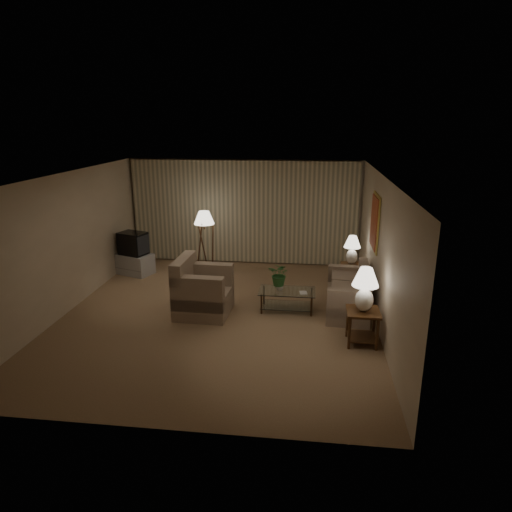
{
  "coord_description": "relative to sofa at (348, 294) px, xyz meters",
  "views": [
    {
      "loc": [
        1.71,
        -8.1,
        3.69
      ],
      "look_at": [
        0.66,
        0.6,
        1.04
      ],
      "focal_mm": 32.0,
      "sensor_mm": 36.0,
      "label": 1
    }
  ],
  "objects": [
    {
      "name": "ground",
      "position": [
        -2.5,
        -0.45,
        -0.35
      ],
      "size": [
        7.0,
        7.0,
        0.0
      ],
      "primitive_type": "plane",
      "color": "#987754",
      "rests_on": "ground"
    },
    {
      "name": "room_shell",
      "position": [
        -2.48,
        1.06,
        1.39
      ],
      "size": [
        6.04,
        7.02,
        2.72
      ],
      "color": "beige",
      "rests_on": "ground"
    },
    {
      "name": "sofa",
      "position": [
        0.0,
        0.0,
        0.0
      ],
      "size": [
        1.67,
        0.95,
        0.71
      ],
      "rotation": [
        0.0,
        0.0,
        -1.62
      ],
      "color": "gray",
      "rests_on": "ground"
    },
    {
      "name": "armchair",
      "position": [
        -2.8,
        -0.43,
        0.09
      ],
      "size": [
        1.13,
        1.07,
        0.89
      ],
      "rotation": [
        0.0,
        0.0,
        1.54
      ],
      "color": "gray",
      "rests_on": "ground"
    },
    {
      "name": "side_table_near",
      "position": [
        0.15,
        -1.35,
        0.06
      ],
      "size": [
        0.55,
        0.55,
        0.6
      ],
      "color": "#36210E",
      "rests_on": "ground"
    },
    {
      "name": "side_table_far",
      "position": [
        0.15,
        1.25,
        0.04
      ],
      "size": [
        0.46,
        0.38,
        0.6
      ],
      "color": "#36210E",
      "rests_on": "ground"
    },
    {
      "name": "table_lamp_near",
      "position": [
        0.15,
        -1.35,
        0.69
      ],
      "size": [
        0.44,
        0.44,
        0.76
      ],
      "color": "white",
      "rests_on": "side_table_near"
    },
    {
      "name": "table_lamp_far",
      "position": [
        0.15,
        1.25,
        0.62
      ],
      "size": [
        0.37,
        0.37,
        0.64
      ],
      "color": "white",
      "rests_on": "side_table_far"
    },
    {
      "name": "coffee_table",
      "position": [
        -1.19,
        -0.1,
        -0.08
      ],
      "size": [
        1.11,
        0.61,
        0.41
      ],
      "color": "silver",
      "rests_on": "ground"
    },
    {
      "name": "tv_cabinet",
      "position": [
        -5.05,
        1.71,
        -0.1
      ],
      "size": [
        1.21,
        1.09,
        0.5
      ],
      "primitive_type": "cube",
      "rotation": [
        0.0,
        0.0,
        -0.35
      ],
      "color": "#969698",
      "rests_on": "ground"
    },
    {
      "name": "crt_tv",
      "position": [
        -5.05,
        1.71,
        0.42
      ],
      "size": [
        0.93,
        0.86,
        0.54
      ],
      "primitive_type": "cube",
      "rotation": [
        0.0,
        0.0,
        -0.35
      ],
      "color": "black",
      "rests_on": "tv_cabinet"
    },
    {
      "name": "floor_lamp",
      "position": [
        -3.35,
        2.06,
        0.45
      ],
      "size": [
        0.5,
        0.5,
        1.54
      ],
      "color": "#36210E",
      "rests_on": "ground"
    },
    {
      "name": "ottoman",
      "position": [
        -2.99,
        1.28,
        -0.16
      ],
      "size": [
        0.75,
        0.75,
        0.38
      ],
      "primitive_type": "cylinder",
      "rotation": [
        0.0,
        0.0,
        0.38
      ],
      "color": "#9A4B34",
      "rests_on": "ground"
    },
    {
      "name": "vase",
      "position": [
        -1.34,
        -0.1,
        0.14
      ],
      "size": [
        0.17,
        0.17,
        0.15
      ],
      "primitive_type": "imported",
      "rotation": [
        0.0,
        0.0,
        -0.25
      ],
      "color": "white",
      "rests_on": "coffee_table"
    },
    {
      "name": "flowers",
      "position": [
        -1.34,
        -0.1,
        0.45
      ],
      "size": [
        0.53,
        0.5,
        0.47
      ],
      "primitive_type": "imported",
      "rotation": [
        0.0,
        0.0,
        -0.37
      ],
      "color": "#306C30",
      "rests_on": "vase"
    },
    {
      "name": "book",
      "position": [
        -0.94,
        -0.2,
        0.07
      ],
      "size": [
        0.17,
        0.21,
        0.01
      ],
      "primitive_type": "imported",
      "rotation": [
        0.0,
        0.0,
        0.12
      ],
      "color": "olive",
      "rests_on": "coffee_table"
    }
  ]
}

